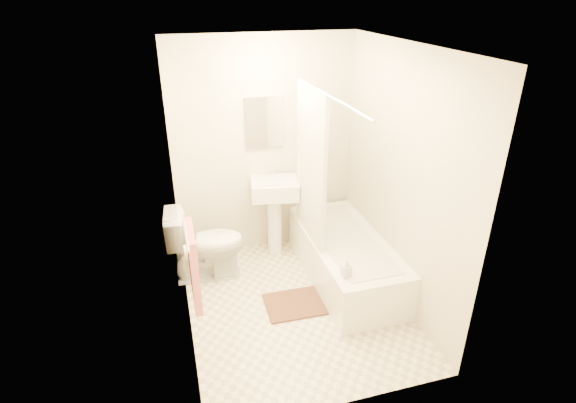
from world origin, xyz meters
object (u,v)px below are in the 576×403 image
object	(u,v)px
toilet	(206,244)
sink	(275,214)
bath_mat	(296,304)
soap_bottle	(346,268)
bathtub	(345,258)

from	to	relation	value
toilet	sink	world-z (taller)	sink
bath_mat	soap_bottle	bearing A→B (deg)	-40.19
bath_mat	toilet	bearing A→B (deg)	136.10
toilet	sink	xyz separation A→B (m)	(0.81, 0.27, 0.11)
toilet	bathtub	size ratio (longest dim) A/B	0.47
bath_mat	soap_bottle	size ratio (longest dim) A/B	3.51
bath_mat	sink	bearing A→B (deg)	87.53
bathtub	soap_bottle	xyz separation A→B (m)	(-0.26, -0.61, 0.32)
toilet	soap_bottle	xyz separation A→B (m)	(1.13, -1.04, 0.17)
sink	soap_bottle	size ratio (longest dim) A/B	5.80
bath_mat	soap_bottle	distance (m)	0.73
toilet	bathtub	bearing A→B (deg)	-103.02
bath_mat	soap_bottle	world-z (taller)	soap_bottle
toilet	bath_mat	world-z (taller)	toilet
bathtub	soap_bottle	size ratio (longest dim) A/B	9.89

